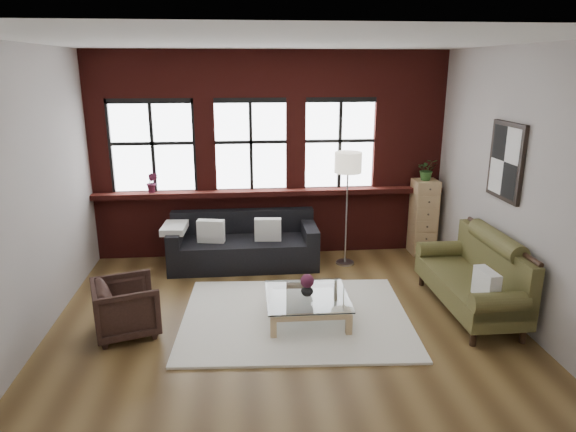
{
  "coord_description": "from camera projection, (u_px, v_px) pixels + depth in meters",
  "views": [
    {
      "loc": [
        -0.5,
        -5.54,
        2.95
      ],
      "look_at": [
        0.1,
        0.6,
        1.15
      ],
      "focal_mm": 32.0,
      "sensor_mm": 36.0,
      "label": 1
    }
  ],
  "objects": [
    {
      "name": "floor",
      "position": [
        285.0,
        322.0,
        6.17
      ],
      "size": [
        5.5,
        5.5,
        0.0
      ],
      "primitive_type": "plane",
      "color": "brown",
      "rests_on": "ground"
    },
    {
      "name": "ceiling",
      "position": [
        284.0,
        41.0,
        5.27
      ],
      "size": [
        5.5,
        5.5,
        0.0
      ],
      "primitive_type": "plane",
      "rotation": [
        3.14,
        0.0,
        0.0
      ],
      "color": "white",
      "rests_on": "ground"
    },
    {
      "name": "wall_back",
      "position": [
        270.0,
        155.0,
        8.11
      ],
      "size": [
        5.5,
        0.0,
        5.5
      ],
      "primitive_type": "plane",
      "rotation": [
        1.57,
        0.0,
        0.0
      ],
      "color": "#A8A19C",
      "rests_on": "ground"
    },
    {
      "name": "wall_front",
      "position": [
        319.0,
        283.0,
        3.33
      ],
      "size": [
        5.5,
        0.0,
        5.5
      ],
      "primitive_type": "plane",
      "rotation": [
        -1.57,
        0.0,
        0.0
      ],
      "color": "#A8A19C",
      "rests_on": "ground"
    },
    {
      "name": "wall_left",
      "position": [
        28.0,
        199.0,
        5.46
      ],
      "size": [
        0.0,
        5.0,
        5.0
      ],
      "primitive_type": "plane",
      "rotation": [
        1.57,
        0.0,
        1.57
      ],
      "color": "#A8A19C",
      "rests_on": "ground"
    },
    {
      "name": "wall_right",
      "position": [
        519.0,
        187.0,
        5.97
      ],
      "size": [
        0.0,
        5.0,
        5.0
      ],
      "primitive_type": "plane",
      "rotation": [
        1.57,
        0.0,
        -1.57
      ],
      "color": "#A8A19C",
      "rests_on": "ground"
    },
    {
      "name": "brick_backwall",
      "position": [
        270.0,
        156.0,
        8.05
      ],
      "size": [
        5.5,
        0.12,
        3.2
      ],
      "primitive_type": null,
      "color": "#511713",
      "rests_on": "floor"
    },
    {
      "name": "sill_ledge",
      "position": [
        271.0,
        192.0,
        8.12
      ],
      "size": [
        5.5,
        0.3,
        0.08
      ],
      "primitive_type": "cube",
      "color": "#511713",
      "rests_on": "brick_backwall"
    },
    {
      "name": "window_left",
      "position": [
        153.0,
        148.0,
        7.85
      ],
      "size": [
        1.38,
        0.1,
        1.5
      ],
      "primitive_type": null,
      "color": "black",
      "rests_on": "brick_backwall"
    },
    {
      "name": "window_mid",
      "position": [
        251.0,
        147.0,
        7.99
      ],
      "size": [
        1.38,
        0.1,
        1.5
      ],
      "primitive_type": null,
      "color": "black",
      "rests_on": "brick_backwall"
    },
    {
      "name": "window_right",
      "position": [
        339.0,
        145.0,
        8.12
      ],
      "size": [
        1.38,
        0.1,
        1.5
      ],
      "primitive_type": null,
      "color": "black",
      "rests_on": "brick_backwall"
    },
    {
      "name": "wall_poster",
      "position": [
        506.0,
        161.0,
        6.19
      ],
      "size": [
        0.05,
        0.74,
        0.94
      ],
      "primitive_type": null,
      "color": "black",
      "rests_on": "wall_right"
    },
    {
      "name": "shag_rug",
      "position": [
        295.0,
        317.0,
        6.25
      ],
      "size": [
        2.86,
        2.31,
        0.03
      ],
      "primitive_type": "cube",
      "rotation": [
        0.0,
        0.0,
        -0.06
      ],
      "color": "white",
      "rests_on": "floor"
    },
    {
      "name": "dark_sofa",
      "position": [
        243.0,
        240.0,
        7.82
      ],
      "size": [
        2.23,
        0.9,
        0.81
      ],
      "primitive_type": null,
      "color": "black",
      "rests_on": "floor"
    },
    {
      "name": "pillow_a",
      "position": [
        211.0,
        231.0,
        7.63
      ],
      "size": [
        0.42,
        0.21,
        0.34
      ],
      "primitive_type": "cube",
      "rotation": [
        0.0,
        0.0,
        -0.19
      ],
      "color": "white",
      "rests_on": "dark_sofa"
    },
    {
      "name": "pillow_b",
      "position": [
        268.0,
        229.0,
        7.71
      ],
      "size": [
        0.41,
        0.17,
        0.34
      ],
      "primitive_type": "cube",
      "rotation": [
        0.0,
        0.0,
        -0.09
      ],
      "color": "white",
      "rests_on": "dark_sofa"
    },
    {
      "name": "vintage_settee",
      "position": [
        470.0,
        273.0,
        6.31
      ],
      "size": [
        0.84,
        1.88,
        1.0
      ],
      "primitive_type": null,
      "color": "brown",
      "rests_on": "floor"
    },
    {
      "name": "pillow_settee",
      "position": [
        486.0,
        285.0,
        5.73
      ],
      "size": [
        0.16,
        0.39,
        0.34
      ],
      "primitive_type": "cube",
      "rotation": [
        0.0,
        0.0,
        0.06
      ],
      "color": "white",
      "rests_on": "vintage_settee"
    },
    {
      "name": "armchair",
      "position": [
        126.0,
        307.0,
        5.83
      ],
      "size": [
        0.87,
        0.86,
        0.64
      ],
      "primitive_type": "imported",
      "rotation": [
        0.0,
        0.0,
        1.88
      ],
      "color": "black",
      "rests_on": "floor"
    },
    {
      "name": "coffee_table",
      "position": [
        307.0,
        308.0,
        6.18
      ],
      "size": [
        0.99,
        0.99,
        0.33
      ],
      "primitive_type": null,
      "rotation": [
        0.0,
        0.0,
        -0.02
      ],
      "color": "tan",
      "rests_on": "shag_rug"
    },
    {
      "name": "vase",
      "position": [
        307.0,
        289.0,
        6.11
      ],
      "size": [
        0.19,
        0.19,
        0.15
      ],
      "primitive_type": "imported",
      "rotation": [
        0.0,
        0.0,
        -0.33
      ],
      "color": "#B2B2B2",
      "rests_on": "coffee_table"
    },
    {
      "name": "flowers",
      "position": [
        307.0,
        281.0,
        6.08
      ],
      "size": [
        0.16,
        0.16,
        0.16
      ],
      "primitive_type": "sphere",
      "color": "#5C1F3A",
      "rests_on": "vase"
    },
    {
      "name": "drawer_chest",
      "position": [
        423.0,
        217.0,
        8.3
      ],
      "size": [
        0.37,
        0.37,
        1.22
      ],
      "primitive_type": "cube",
      "color": "tan",
      "rests_on": "floor"
    },
    {
      "name": "potted_plant_top",
      "position": [
        427.0,
        169.0,
        8.08
      ],
      "size": [
        0.34,
        0.31,
        0.34
      ],
      "primitive_type": "imported",
      "rotation": [
        0.0,
        0.0,
        -0.14
      ],
      "color": "#2D5923",
      "rests_on": "drawer_chest"
    },
    {
      "name": "floor_lamp",
      "position": [
        347.0,
        205.0,
        7.72
      ],
      "size": [
        0.4,
        0.4,
        1.89
      ],
      "primitive_type": null,
      "color": "#A5A5A8",
      "rests_on": "floor"
    },
    {
      "name": "sill_plant",
      "position": [
        152.0,
        182.0,
        7.86
      ],
      "size": [
        0.2,
        0.17,
        0.32
      ],
      "primitive_type": "imported",
      "rotation": [
        0.0,
        0.0,
        -0.19
      ],
      "color": "#5C1F3A",
      "rests_on": "sill_ledge"
    }
  ]
}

